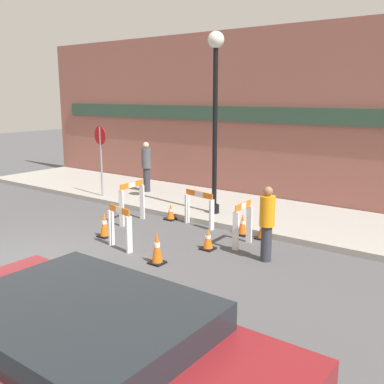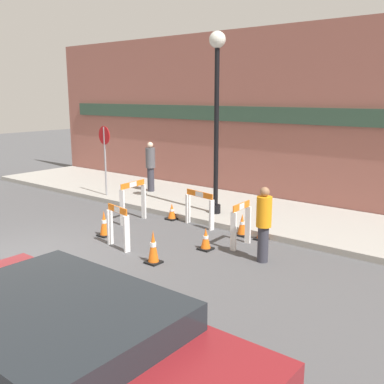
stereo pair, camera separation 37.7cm
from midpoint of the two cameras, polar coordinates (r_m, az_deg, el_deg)
name	(u,v)px [view 1 (the left image)]	position (r m, az deg, el deg)	size (l,w,h in m)	color
ground_plane	(22,263)	(10.18, -21.74, -8.33)	(60.00, 60.00, 0.00)	#4C4C4F
sidewalk_slab	(198,202)	(14.25, 0.05, -1.34)	(18.00, 3.52, 0.15)	#9E9B93
storefront_facade	(230,115)	(15.37, 4.19, 9.73)	(18.00, 0.22, 5.50)	#93564C
streetlamp_post	(215,99)	(12.31, 2.08, 11.73)	(0.44, 0.44, 4.90)	black
stop_sign	(101,150)	(14.94, -12.23, 5.27)	(0.60, 0.09, 2.29)	gray
barricade_0	(132,201)	(12.30, -8.49, -1.09)	(0.20, 0.94, 1.13)	white
barricade_1	(120,227)	(10.27, -10.21, -4.35)	(0.78, 0.27, 0.98)	white
barricade_2	(243,223)	(10.33, 5.42, -3.99)	(0.16, 0.73, 1.04)	white
barricade_3	(199,207)	(11.83, -0.01, -1.91)	(0.98, 0.28, 0.95)	white
traffic_cone_0	(171,212)	(12.56, -3.58, -2.56)	(0.30, 0.30, 0.46)	black
traffic_cone_1	(208,239)	(10.16, 0.97, -6.03)	(0.30, 0.30, 0.50)	black
traffic_cone_2	(243,225)	(11.23, 5.48, -4.15)	(0.30, 0.30, 0.55)	black
traffic_cone_3	(104,225)	(11.26, -12.01, -4.09)	(0.30, 0.30, 0.64)	black
traffic_cone_4	(262,230)	(10.99, 7.97, -4.77)	(0.30, 0.30, 0.49)	black
traffic_cone_5	(157,248)	(9.34, -5.63, -7.07)	(0.30, 0.30, 0.71)	black
person_worker	(267,221)	(9.40, 8.37, -3.71)	(0.36, 0.36, 1.60)	#33333D
person_pedestrian	(146,165)	(15.45, -6.51, 3.41)	(0.38, 0.38, 1.70)	#33333D
parked_car_2	(85,379)	(4.48, -16.00, -21.88)	(3.89, 1.96, 1.69)	maroon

